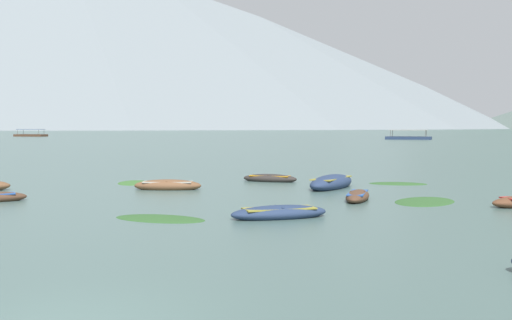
{
  "coord_description": "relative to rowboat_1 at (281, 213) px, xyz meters",
  "views": [
    {
      "loc": [
        2.82,
        -8.65,
        3.03
      ],
      "look_at": [
        2.72,
        31.9,
        0.79
      ],
      "focal_mm": 41.87,
      "sensor_mm": 36.0,
      "label": 1
    }
  ],
  "objects": [
    {
      "name": "ferry_0",
      "position": [
        36.65,
        126.44,
        0.28
      ],
      "size": [
        11.62,
        7.8,
        2.54
      ],
      "color": "navy",
      "rests_on": "ground"
    },
    {
      "name": "weed_patch_4",
      "position": [
        6.09,
        4.32,
        -0.17
      ],
      "size": [
        3.74,
        4.18,
        0.14
      ],
      "primitive_type": "ellipsoid",
      "rotation": [
        0.0,
        0.0,
        1.02
      ],
      "color": "#2D5628",
      "rests_on": "ground"
    },
    {
      "name": "weed_patch_0",
      "position": [
        -7.41,
        12.46,
        -0.17
      ],
      "size": [
        2.0,
        3.16,
        0.14
      ],
      "primitive_type": "ellipsoid",
      "rotation": [
        0.0,
        0.0,
        1.68
      ],
      "color": "#38662D",
      "rests_on": "ground"
    },
    {
      "name": "rowboat_4",
      "position": [
        2.99,
        9.84,
        0.09
      ],
      "size": [
        3.35,
        4.59,
        0.83
      ],
      "color": "navy",
      "rests_on": "ground"
    },
    {
      "name": "rowboat_1",
      "position": [
        0.0,
        0.0,
        0.0
      ],
      "size": [
        3.55,
        2.12,
        0.53
      ],
      "color": "navy",
      "rests_on": "ground"
    },
    {
      "name": "rowboat_3",
      "position": [
        -5.07,
        9.1,
        0.02
      ],
      "size": [
        3.31,
        1.2,
        0.61
      ],
      "color": "brown",
      "rests_on": "ground"
    },
    {
      "name": "ferry_1",
      "position": [
        -73.51,
        172.68,
        0.28
      ],
      "size": [
        10.87,
        6.4,
        2.54
      ],
      "color": "#4C3323",
      "rests_on": "ground"
    },
    {
      "name": "rowboat_9",
      "position": [
        3.45,
        4.9,
        -0.01
      ],
      "size": [
        1.74,
        3.24,
        0.51
      ],
      "color": "#4C3323",
      "rests_on": "ground"
    },
    {
      "name": "mountain_1",
      "position": [
        -537.68,
        1535.15,
        298.81
      ],
      "size": [
        2242.51,
        2242.51,
        597.95
      ],
      "primitive_type": "cone",
      "color": "slate",
      "rests_on": "ground"
    },
    {
      "name": "mountain_2",
      "position": [
        289.86,
        1774.76,
        195.6
      ],
      "size": [
        1035.26,
        1035.26,
        391.53
      ],
      "primitive_type": "cone",
      "color": "slate",
      "rests_on": "ground"
    },
    {
      "name": "rowboat_5",
      "position": [
        -0.0,
        13.3,
        0.0
      ],
      "size": [
        3.25,
        1.94,
        0.53
      ],
      "color": "#2D2826",
      "rests_on": "ground"
    },
    {
      "name": "weed_patch_3",
      "position": [
        6.81,
        11.94,
        -0.17
      ],
      "size": [
        3.3,
        2.19,
        0.14
      ],
      "primitive_type": "ellipsoid",
      "rotation": [
        0.0,
        0.0,
        2.98
      ],
      "color": "#2D5628",
      "rests_on": "ground"
    },
    {
      "name": "ground_plane",
      "position": [
        -3.6,
        1488.87,
        -0.17
      ],
      "size": [
        6000.0,
        6000.0,
        0.0
      ],
      "primitive_type": "plane",
      "color": "#425B56"
    },
    {
      "name": "weed_patch_2",
      "position": [
        -3.96,
        -0.21,
        -0.17
      ],
      "size": [
        3.62,
        2.73,
        0.14
      ],
      "primitive_type": "ellipsoid",
      "rotation": [
        0.0,
        0.0,
        2.77
      ],
      "color": "#2D5628",
      "rests_on": "ground"
    }
  ]
}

